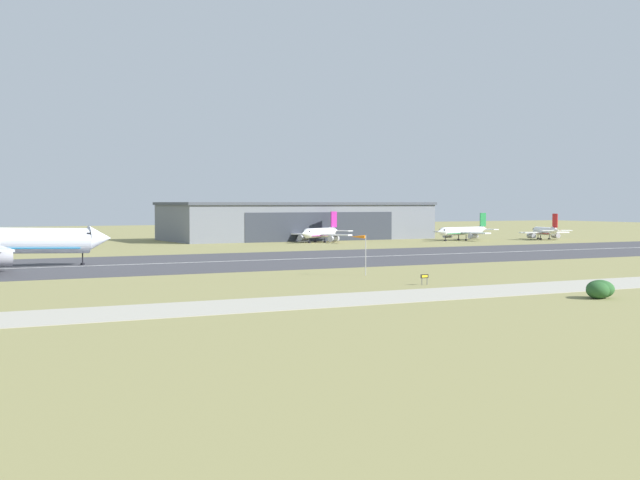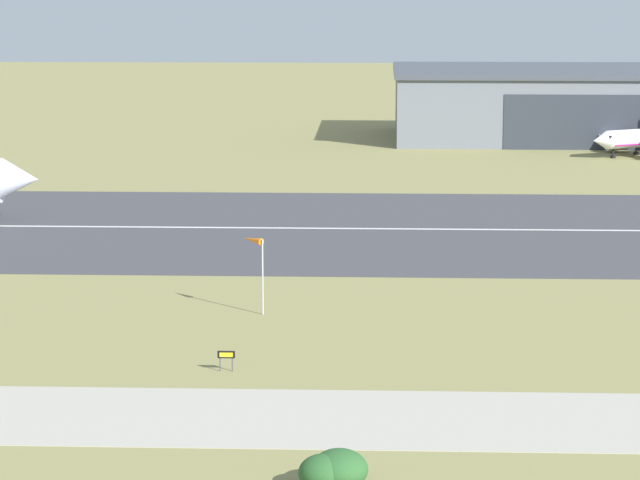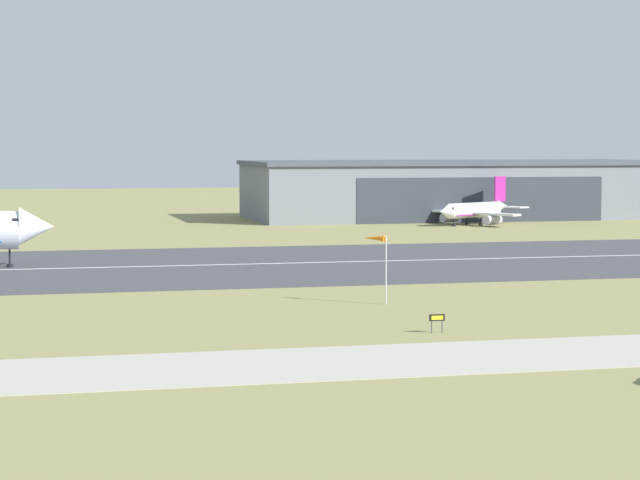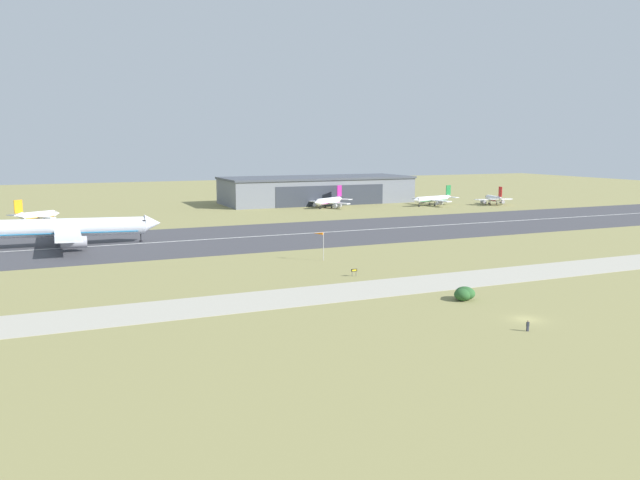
% 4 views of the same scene
% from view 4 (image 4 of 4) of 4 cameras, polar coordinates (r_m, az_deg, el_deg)
% --- Properties ---
extents(ground_plane, '(694.64, 694.64, 0.00)m').
position_cam_4_polar(ground_plane, '(145.03, 4.83, -2.13)').
color(ground_plane, olive).
extents(runway_strip, '(454.64, 54.60, 0.06)m').
position_cam_4_polar(runway_strip, '(190.97, -2.43, 0.53)').
color(runway_strip, '#3D3D42').
rests_on(runway_strip, ground_plane).
extents(runway_centreline, '(409.18, 0.70, 0.01)m').
position_cam_4_polar(runway_centreline, '(190.96, -2.43, 0.54)').
color(runway_centreline, silver).
rests_on(runway_centreline, runway_strip).
extents(taxiway_road, '(340.98, 13.52, 0.05)m').
position_cam_4_polar(taxiway_road, '(125.67, 9.79, -3.91)').
color(taxiway_road, '#A8A393').
rests_on(taxiway_road, ground_plane).
extents(hangar_building, '(88.58, 33.93, 12.28)m').
position_cam_4_polar(hangar_building, '(294.07, -0.32, 4.63)').
color(hangar_building, slate).
rests_on(hangar_building, ground_plane).
extents(airplane_landing, '(52.80, 44.45, 15.92)m').
position_cam_4_polar(airplane_landing, '(181.10, -22.53, 1.02)').
color(airplane_landing, silver).
rests_on(airplane_landing, ground_plane).
extents(airplane_parked_west, '(20.48, 20.81, 9.39)m').
position_cam_4_polar(airplane_parked_west, '(270.49, 0.80, 3.56)').
color(airplane_parked_west, white).
rests_on(airplane_parked_west, ground_plane).
extents(airplane_parked_centre, '(17.54, 17.21, 8.61)m').
position_cam_4_polar(airplane_parked_centre, '(295.69, 15.59, 3.65)').
color(airplane_parked_centre, white).
rests_on(airplane_parked_centre, ground_plane).
extents(airplane_parked_east, '(17.63, 17.22, 8.75)m').
position_cam_4_polar(airplane_parked_east, '(237.13, -24.44, 2.05)').
color(airplane_parked_east, silver).
rests_on(airplane_parked_east, ground_plane).
extents(airplane_parked_far_east, '(24.43, 21.76, 8.76)m').
position_cam_4_polar(airplane_parked_far_east, '(284.88, 10.26, 3.70)').
color(airplane_parked_far_east, silver).
rests_on(airplane_parked_far_east, ground_plane).
extents(shrub_clump, '(4.09, 3.79, 2.32)m').
position_cam_4_polar(shrub_clump, '(113.48, 13.04, -4.81)').
color(shrub_clump, '#285628').
rests_on(shrub_clump, ground_plane).
extents(windsock_pole, '(2.16, 2.24, 6.74)m').
position_cam_4_polar(windsock_pole, '(147.31, -0.12, 0.46)').
color(windsock_pole, '#B7B7BC').
rests_on(windsock_pole, ground_plane).
extents(runway_sign, '(1.33, 0.13, 1.57)m').
position_cam_4_polar(runway_sign, '(130.31, 3.14, -2.84)').
color(runway_sign, '#4C4C51').
rests_on(runway_sign, ground_plane).
extents(spectator_left, '(0.40, 0.24, 1.61)m').
position_cam_4_polar(spectator_left, '(97.61, 18.46, -7.44)').
color(spectator_left, '#282B38').
rests_on(spectator_left, ground_plane).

